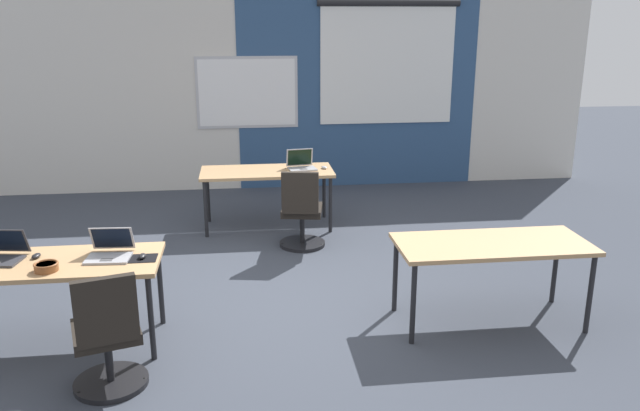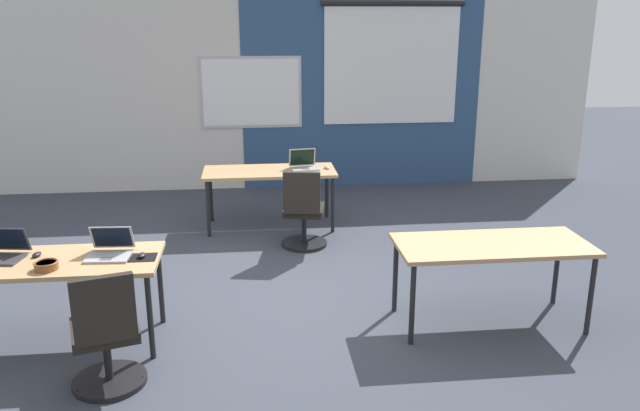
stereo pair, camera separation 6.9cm
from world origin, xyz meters
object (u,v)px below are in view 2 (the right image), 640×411
(snack_bowl, at_px, (46,265))
(laptop_near_left_inner, at_px, (110,250))
(laptop_far_right, at_px, (304,165))
(mouse_near_left_end, at_px, (37,255))
(mouse_near_left_inner, at_px, (142,255))
(desk_near_right, at_px, (492,250))
(desk_far_center, at_px, (270,175))
(chair_near_left_inner, at_px, (106,340))
(mouse_far_right, at_px, (327,167))
(desk_near_left, at_px, (55,267))
(laptop_near_left_end, at_px, (2,252))
(chair_far_right, at_px, (303,216))

(snack_bowl, bearing_deg, laptop_near_left_inner, 29.76)
(laptop_near_left_inner, bearing_deg, laptop_far_right, 61.37)
(laptop_far_right, height_order, mouse_near_left_end, laptop_far_right)
(mouse_near_left_end, xyz_separation_m, mouse_near_left_inner, (0.82, -0.11, 0.00))
(snack_bowl, bearing_deg, desk_near_right, 3.18)
(desk_far_center, height_order, snack_bowl, snack_bowl)
(chair_near_left_inner, bearing_deg, laptop_near_left_inner, -99.55)
(mouse_near_left_end, bearing_deg, mouse_far_right, 46.15)
(laptop_far_right, bearing_deg, desk_near_right, -73.43)
(desk_near_left, height_order, mouse_far_right, mouse_far_right)
(laptop_far_right, bearing_deg, mouse_near_left_end, -138.85)
(mouse_near_left_inner, xyz_separation_m, snack_bowl, (-0.66, -0.17, 0.01))
(desk_near_right, xyz_separation_m, laptop_near_left_inner, (-3.09, 0.04, 0.11))
(mouse_far_right, bearing_deg, mouse_near_left_inner, -122.29)
(laptop_near_left_end, bearing_deg, desk_near_left, -2.79)
(laptop_near_left_end, xyz_separation_m, mouse_near_left_end, (0.25, 0.01, -0.03))
(laptop_far_right, distance_m, chair_near_left_inner, 3.92)
(mouse_far_right, bearing_deg, laptop_near_left_end, -136.44)
(desk_near_right, xyz_separation_m, chair_near_left_inner, (-3.00, -0.70, -0.28))
(chair_near_left_inner, bearing_deg, mouse_far_right, -135.52)
(mouse_far_right, height_order, snack_bowl, snack_bowl)
(laptop_far_right, distance_m, mouse_far_right, 0.28)
(desk_far_center, distance_m, laptop_near_left_inner, 3.07)
(mouse_far_right, bearing_deg, chair_far_right, -114.23)
(mouse_near_left_end, relative_size, mouse_near_left_inner, 1.05)
(desk_near_right, relative_size, mouse_near_left_end, 14.69)
(desk_near_right, height_order, chair_near_left_inner, chair_near_left_inner)
(desk_far_center, bearing_deg, snack_bowl, -120.25)
(desk_near_left, height_order, laptop_near_left_end, laptop_near_left_end)
(chair_far_right, height_order, chair_near_left_inner, same)
(laptop_near_left_inner, height_order, mouse_near_left_inner, laptop_near_left_inner)
(chair_far_right, bearing_deg, chair_near_left_inner, 69.37)
(mouse_near_left_inner, bearing_deg, desk_far_center, 69.05)
(laptop_near_left_end, relative_size, mouse_near_left_end, 3.44)
(mouse_near_left_end, bearing_deg, laptop_far_right, 49.70)
(desk_far_center, relative_size, mouse_near_left_inner, 15.45)
(desk_far_center, xyz_separation_m, mouse_near_left_end, (-1.90, -2.71, 0.08))
(laptop_far_right, bearing_deg, desk_near_left, -136.09)
(laptop_near_left_inner, distance_m, mouse_near_left_inner, 0.26)
(desk_near_left, height_order, chair_far_right, chair_far_right)
(chair_near_left_inner, height_order, snack_bowl, chair_near_left_inner)
(chair_far_right, relative_size, snack_bowl, 5.18)
(desk_near_right, distance_m, mouse_far_right, 2.99)
(chair_far_right, bearing_deg, mouse_far_right, -104.32)
(desk_near_left, relative_size, chair_near_left_inner, 1.74)
(chair_near_left_inner, distance_m, snack_bowl, 0.80)
(mouse_far_right, xyz_separation_m, laptop_near_left_end, (-2.85, -2.71, 0.03))
(mouse_near_left_end, bearing_deg, desk_near_right, -1.38)
(mouse_far_right, xyz_separation_m, snack_bowl, (-2.45, -2.99, 0.02))
(laptop_far_right, xyz_separation_m, chair_near_left_inner, (-1.67, -3.52, -0.39))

